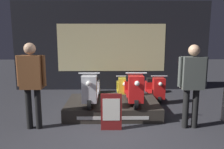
# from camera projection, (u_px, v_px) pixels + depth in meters

# --- Properties ---
(ground_plane) EXTENTS (30.00, 30.00, 0.00)m
(ground_plane) POSITION_uv_depth(u_px,v_px,m) (114.00, 141.00, 4.13)
(ground_plane) COLOR #2D2D33
(shop_wall_back) EXTENTS (7.07, 0.09, 3.20)m
(shop_wall_back) POSITION_uv_depth(u_px,v_px,m) (111.00, 46.00, 7.93)
(shop_wall_back) COLOR black
(shop_wall_back) RESTS_ON ground_plane
(display_platform) EXTENTS (2.32, 1.50, 0.32)m
(display_platform) POSITION_uv_depth(u_px,v_px,m) (112.00, 107.00, 5.63)
(display_platform) COLOR #2D2823
(display_platform) RESTS_ON ground_plane
(scooter_display_left) EXTENTS (0.47, 1.70, 0.85)m
(scooter_display_left) POSITION_uv_depth(u_px,v_px,m) (92.00, 89.00, 5.50)
(scooter_display_left) COLOR black
(scooter_display_left) RESTS_ON display_platform
(scooter_display_right) EXTENTS (0.47, 1.70, 0.85)m
(scooter_display_right) POSITION_uv_depth(u_px,v_px,m) (133.00, 89.00, 5.51)
(scooter_display_right) COLOR black
(scooter_display_right) RESTS_ON display_platform
(scooter_backrow_0) EXTENTS (0.47, 1.70, 0.85)m
(scooter_backrow_0) POSITION_uv_depth(u_px,v_px,m) (91.00, 89.00, 6.93)
(scooter_backrow_0) COLOR black
(scooter_backrow_0) RESTS_ON ground_plane
(scooter_backrow_1) EXTENTS (0.47, 1.70, 0.85)m
(scooter_backrow_1) POSITION_uv_depth(u_px,v_px,m) (123.00, 88.00, 6.94)
(scooter_backrow_1) COLOR black
(scooter_backrow_1) RESTS_ON ground_plane
(scooter_backrow_2) EXTENTS (0.47, 1.70, 0.85)m
(scooter_backrow_2) POSITION_uv_depth(u_px,v_px,m) (154.00, 88.00, 6.95)
(scooter_backrow_2) COLOR black
(scooter_backrow_2) RESTS_ON ground_plane
(person_left_browsing) EXTENTS (0.60, 0.25, 1.83)m
(person_left_browsing) POSITION_uv_depth(u_px,v_px,m) (32.00, 78.00, 4.52)
(person_left_browsing) COLOR black
(person_left_browsing) RESTS_ON ground_plane
(person_right_browsing) EXTENTS (0.61, 0.25, 1.79)m
(person_right_browsing) POSITION_uv_depth(u_px,v_px,m) (192.00, 79.00, 4.57)
(person_right_browsing) COLOR black
(person_right_browsing) RESTS_ON ground_plane
(price_sign_board) EXTENTS (0.44, 0.04, 0.79)m
(price_sign_board) POSITION_uv_depth(u_px,v_px,m) (111.00, 112.00, 4.55)
(price_sign_board) COLOR maroon
(price_sign_board) RESTS_ON ground_plane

